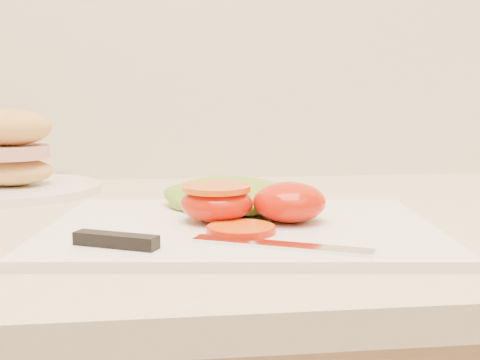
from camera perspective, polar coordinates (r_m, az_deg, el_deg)
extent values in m
cube|color=white|center=(0.63, 0.11, -4.62)|extent=(0.43, 0.33, 0.01)
ellipsoid|color=red|center=(0.64, 4.70, -2.09)|extent=(0.08, 0.08, 0.04)
ellipsoid|color=red|center=(0.64, -2.22, -2.24)|extent=(0.08, 0.08, 0.04)
cylinder|color=#BB360C|center=(0.64, -2.22, -0.78)|extent=(0.07, 0.07, 0.01)
cylinder|color=orange|center=(0.59, 0.11, -4.67)|extent=(0.07, 0.07, 0.01)
ellipsoid|color=#89B12F|center=(0.71, -1.23, -1.52)|extent=(0.20, 0.18, 0.03)
ellipsoid|color=#89B12F|center=(0.72, 2.77, -1.64)|extent=(0.14, 0.13, 0.03)
cube|color=silver|center=(0.54, 3.89, -6.19)|extent=(0.16, 0.09, 0.00)
cube|color=black|center=(0.55, -11.68, -5.61)|extent=(0.08, 0.05, 0.01)
cylinder|color=white|center=(0.94, -20.67, -0.82)|extent=(0.25, 0.25, 0.01)
ellipsoid|color=#D9A253|center=(0.94, -20.75, 0.74)|extent=(0.11, 0.10, 0.04)
cylinder|color=#D8938C|center=(0.94, -20.84, 2.51)|extent=(0.11, 0.11, 0.02)
ellipsoid|color=#D9A253|center=(0.93, -20.95, 4.68)|extent=(0.12, 0.10, 0.05)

